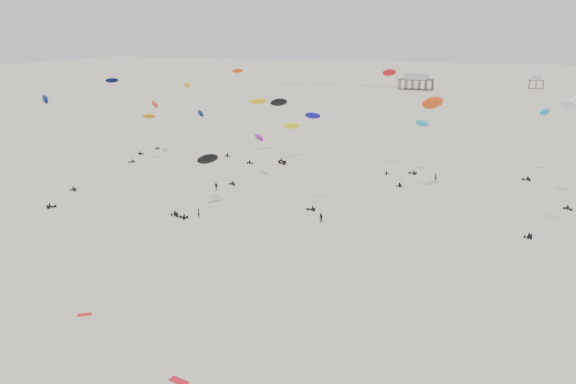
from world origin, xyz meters
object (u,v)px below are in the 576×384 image
at_px(pavilion_small, 536,83).
at_px(spectator_0, 199,217).
at_px(rig_4, 254,146).
at_px(rig_0, 389,90).
at_px(pavilion_main, 416,83).
at_px(rig_9, 289,134).

bearing_deg(pavilion_small, spectator_0, -105.08).
xyz_separation_m(pavilion_small, rig_4, (-80.66, -259.20, 4.37)).
bearing_deg(spectator_0, rig_0, -65.00).
bearing_deg(pavilion_small, pavilion_main, -156.80).
bearing_deg(rig_4, pavilion_main, -146.61).
distance_m(rig_0, rig_4, 38.25).
relative_size(pavilion_main, spectator_0, 10.10).
bearing_deg(pavilion_main, spectator_0, -91.91).
xyz_separation_m(rig_4, rig_9, (1.27, 22.68, -0.80)).
xyz_separation_m(pavilion_small, rig_0, (-51.46, -238.05, 17.14)).
xyz_separation_m(pavilion_main, rig_9, (-9.39, -206.51, 2.83)).
relative_size(rig_0, spectator_0, 12.66).
height_order(rig_4, spectator_0, rig_4).
distance_m(pavilion_main, rig_4, 229.47).
relative_size(pavilion_main, rig_0, 0.80).
bearing_deg(rig_4, rig_0, 161.97).
bearing_deg(rig_0, rig_9, -14.65).
xyz_separation_m(pavilion_main, rig_4, (-10.66, -229.20, 3.64)).
xyz_separation_m(rig_4, spectator_0, (1.94, -32.87, -7.86)).
height_order(pavilion_main, rig_4, rig_4).
xyz_separation_m(pavilion_main, pavilion_small, (70.00, 30.00, -0.74)).
height_order(pavilion_main, pavilion_small, pavilion_main).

